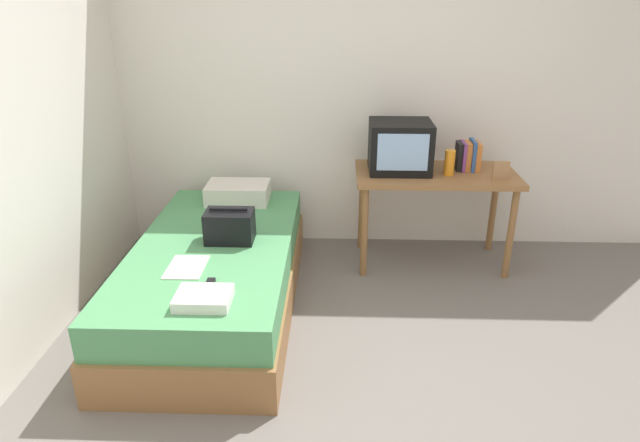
# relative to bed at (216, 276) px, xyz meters

# --- Properties ---
(ground_plane) EXTENTS (8.00, 8.00, 0.00)m
(ground_plane) POSITION_rel_bed_xyz_m (1.04, -0.84, -0.23)
(ground_plane) COLOR slate
(wall_back) EXTENTS (5.20, 0.10, 2.60)m
(wall_back) POSITION_rel_bed_xyz_m (1.04, 1.16, 1.07)
(wall_back) COLOR silver
(wall_back) RESTS_ON ground
(bed) EXTENTS (1.00, 2.00, 0.47)m
(bed) POSITION_rel_bed_xyz_m (0.00, 0.00, 0.00)
(bed) COLOR olive
(bed) RESTS_ON ground
(desk) EXTENTS (1.16, 0.60, 0.73)m
(desk) POSITION_rel_bed_xyz_m (1.50, 0.72, 0.40)
(desk) COLOR olive
(desk) RESTS_ON ground
(tv) EXTENTS (0.44, 0.39, 0.36)m
(tv) POSITION_rel_bed_xyz_m (1.23, 0.74, 0.67)
(tv) COLOR black
(tv) RESTS_ON desk
(water_bottle) EXTENTS (0.07, 0.07, 0.18)m
(water_bottle) POSITION_rel_bed_xyz_m (1.58, 0.65, 0.58)
(water_bottle) COLOR orange
(water_bottle) RESTS_ON desk
(book_row) EXTENTS (0.16, 0.17, 0.22)m
(book_row) POSITION_rel_bed_xyz_m (1.73, 0.78, 0.60)
(book_row) COLOR black
(book_row) RESTS_ON desk
(picture_frame) EXTENTS (0.11, 0.02, 0.13)m
(picture_frame) POSITION_rel_bed_xyz_m (1.92, 0.56, 0.56)
(picture_frame) COLOR #9E754C
(picture_frame) RESTS_ON desk
(pillow) EXTENTS (0.46, 0.31, 0.14)m
(pillow) POSITION_rel_bed_xyz_m (0.03, 0.74, 0.31)
(pillow) COLOR silver
(pillow) RESTS_ON bed
(handbag) EXTENTS (0.30, 0.20, 0.22)m
(handbag) POSITION_rel_bed_xyz_m (0.11, 0.03, 0.34)
(handbag) COLOR black
(handbag) RESTS_ON bed
(magazine) EXTENTS (0.21, 0.29, 0.01)m
(magazine) POSITION_rel_bed_xyz_m (-0.08, -0.35, 0.24)
(magazine) COLOR white
(magazine) RESTS_ON bed
(remote_dark) EXTENTS (0.04, 0.16, 0.02)m
(remote_dark) POSITION_rel_bed_xyz_m (0.10, -0.57, 0.25)
(remote_dark) COLOR black
(remote_dark) RESTS_ON bed
(folded_towel) EXTENTS (0.28, 0.22, 0.06)m
(folded_towel) POSITION_rel_bed_xyz_m (0.11, -0.73, 0.27)
(folded_towel) COLOR white
(folded_towel) RESTS_ON bed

